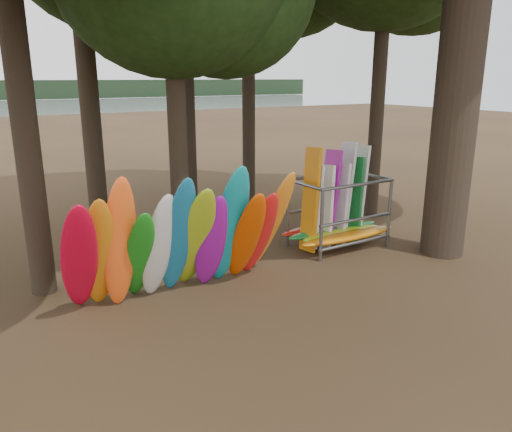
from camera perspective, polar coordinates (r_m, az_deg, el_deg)
ground at (r=11.41m, az=5.20°, el=-8.33°), size 120.00×120.00×0.00m
lake at (r=68.78m, az=-26.47°, el=10.16°), size 160.00×160.00×0.00m
kayak_row at (r=10.61m, az=-8.18°, el=-2.87°), size 5.18×2.03×3.06m
storage_rack at (r=14.12m, az=9.34°, el=0.22°), size 3.20×1.56×2.90m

